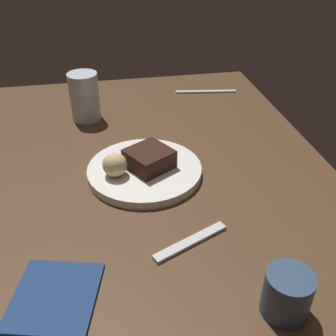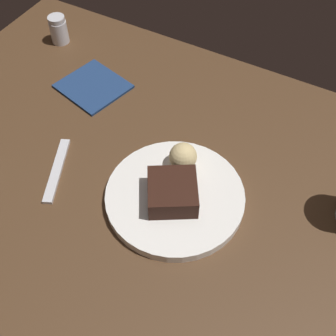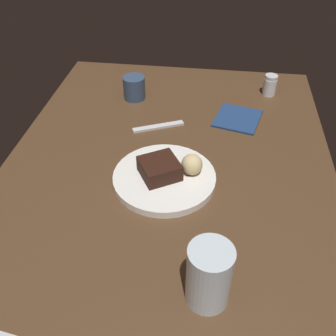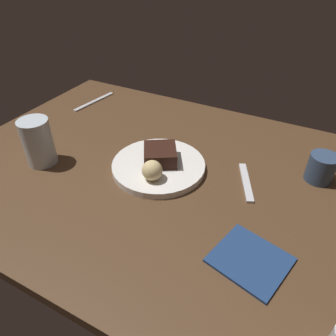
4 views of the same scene
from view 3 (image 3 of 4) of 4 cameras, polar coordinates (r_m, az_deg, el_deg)
The scene contains 9 objects.
dining_table at distance 96.71cm, azimuth -0.32°, elevation -1.56°, with size 120.00×84.00×3.00cm, color #4C331E.
dessert_plate at distance 93.23cm, azimuth -0.84°, elevation -1.46°, with size 24.85×24.85×1.86cm, color white.
chocolate_cake_slice at distance 91.32cm, azimuth -1.26°, elevation -0.07°, with size 8.65×8.44×4.05cm, color black.
bread_roll at distance 91.80cm, azimuth 3.55°, elevation 0.54°, with size 5.13×5.13×5.13cm, color #DBC184.
salt_shaker at distance 131.24cm, azimuth 14.84°, elevation 11.76°, with size 4.22×4.22×6.73cm.
water_glass at distance 68.51cm, azimuth 6.07°, elevation -15.51°, with size 7.94×7.94×12.84cm, color silver.
coffee_cup at distance 125.27cm, azimuth -5.01°, elevation 11.74°, with size 6.91×6.91×7.31cm, color #334766.
dessert_spoon at distance 111.88cm, azimuth -1.45°, elevation 6.14°, with size 15.00×1.80×0.70cm, color silver.
folded_napkin at distance 117.39cm, azimuth 10.24°, elevation 7.22°, with size 13.53×12.45×0.60cm, color navy.
Camera 3 is at (71.65, 10.19, 65.64)cm, focal length 41.24 mm.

